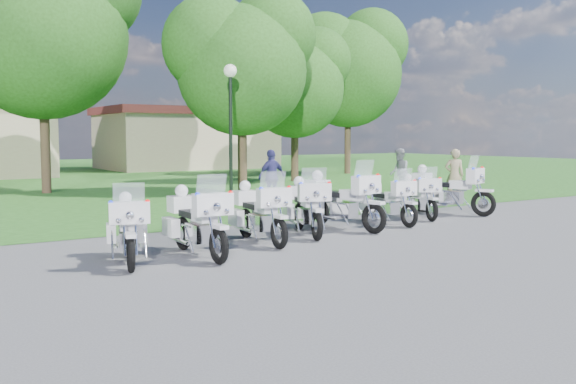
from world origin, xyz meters
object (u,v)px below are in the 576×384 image
motorcycle_6 (417,196)px  motorcycle_3 (306,206)px  motorcycle_2 (259,212)px  lamp_post (230,99)px  motorcycle_1 (197,221)px  motorcycle_0 (128,228)px  motorcycle_5 (386,200)px  bystander_b (399,172)px  motorcycle_4 (340,200)px  bystander_c (272,177)px  bystander_a (454,175)px  motorcycle_7 (447,189)px

motorcycle_6 → motorcycle_3: bearing=30.1°
motorcycle_2 → lamp_post: 8.91m
motorcycle_1 → motorcycle_3: motorcycle_1 is taller
motorcycle_0 → motorcycle_1: (1.28, -0.09, 0.04)m
motorcycle_1 → motorcycle_5: (5.91, 1.39, -0.05)m
motorcycle_3 → motorcycle_5: size_ratio=1.03×
motorcycle_0 → motorcycle_2: size_ratio=0.93×
motorcycle_1 → bystander_b: size_ratio=1.32×
motorcycle_4 → motorcycle_2: bearing=3.6°
lamp_post → bystander_c: size_ratio=2.60×
bystander_a → motorcycle_5: bearing=64.9°
motorcycle_0 → lamp_post: lamp_post is taller
motorcycle_0 → bystander_a: 13.43m
bystander_c → motorcycle_4: bearing=68.8°
motorcycle_3 → motorcycle_6: 4.30m
motorcycle_5 → bystander_b: (5.45, 5.36, 0.28)m
motorcycle_5 → bystander_a: size_ratio=1.20×
lamp_post → bystander_b: size_ratio=2.63×
motorcycle_7 → motorcycle_5: bearing=-9.1°
motorcycle_2 → motorcycle_3: motorcycle_3 is taller
motorcycle_0 → motorcycle_2: (3.01, 0.58, 0.03)m
motorcycle_4 → motorcycle_7: bearing=179.7°
bystander_c → bystander_a: bearing=149.1°
motorcycle_5 → bystander_b: 7.65m
motorcycle_1 → lamp_post: bearing=-119.7°
motorcycle_4 → bystander_a: bystander_a is taller
motorcycle_5 → motorcycle_6: motorcycle_5 is taller
motorcycle_0 → motorcycle_7: bearing=-152.9°
bystander_a → bystander_b: 2.53m
motorcycle_5 → motorcycle_7: 2.86m
motorcycle_2 → motorcycle_6: motorcycle_2 is taller
motorcycle_6 → bystander_c: size_ratio=1.14×
motorcycle_3 → motorcycle_4: size_ratio=0.88×
motorcycle_7 → bystander_b: 5.48m
motorcycle_1 → bystander_a: bystander_a is taller
motorcycle_4 → bystander_a: (7.16, 2.96, 0.19)m
motorcycle_4 → motorcycle_5: 1.58m
motorcycle_6 → motorcycle_2: bearing=31.0°
motorcycle_1 → motorcycle_7: motorcycle_7 is taller
motorcycle_6 → motorcycle_7: size_ratio=0.84×
motorcycle_0 → motorcycle_6: (8.68, 1.72, -0.01)m
motorcycle_4 → motorcycle_5: (1.57, 0.13, -0.10)m
motorcycle_1 → motorcycle_4: 4.52m
motorcycle_5 → bystander_c: (-0.02, 5.47, 0.29)m
motorcycle_3 → lamp_post: 8.13m
motorcycle_1 → bystander_b: 13.21m
motorcycle_6 → lamp_post: bearing=-51.9°
motorcycle_6 → bystander_a: 4.76m
motorcycle_0 → motorcycle_7: size_ratio=0.87×
motorcycle_2 → motorcycle_5: bearing=-164.5°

